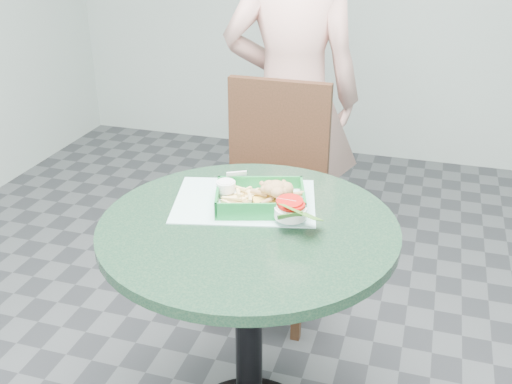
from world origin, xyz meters
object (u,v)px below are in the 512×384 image
(dining_chair, at_px, (271,183))
(cafe_table, at_px, (249,281))
(diner_person, at_px, (292,87))
(sauce_ramekin, at_px, (231,188))
(crab_sandwich, at_px, (273,202))
(food_basket, at_px, (260,207))

(dining_chair, bearing_deg, cafe_table, -79.02)
(diner_person, relative_size, sauce_ramekin, 30.65)
(sauce_ramekin, bearing_deg, crab_sandwich, -20.52)
(cafe_table, bearing_deg, crab_sandwich, 60.28)
(dining_chair, xyz_separation_m, diner_person, (0.01, 0.28, 0.32))
(cafe_table, height_order, sauce_ramekin, sauce_ramekin)
(food_basket, relative_size, sauce_ramekin, 4.47)
(crab_sandwich, bearing_deg, dining_chair, 105.79)
(crab_sandwich, bearing_deg, diner_person, 100.83)
(cafe_table, xyz_separation_m, diner_person, (-0.14, 1.04, 0.27))
(diner_person, xyz_separation_m, crab_sandwich, (0.18, -0.96, -0.05))
(dining_chair, relative_size, diner_person, 0.55)
(diner_person, bearing_deg, cafe_table, 88.26)
(dining_chair, bearing_deg, food_basket, -77.10)
(food_basket, distance_m, sauce_ramekin, 0.11)
(sauce_ramekin, bearing_deg, cafe_table, -54.92)
(cafe_table, bearing_deg, sauce_ramekin, 125.08)
(cafe_table, distance_m, sauce_ramekin, 0.27)
(crab_sandwich, relative_size, sauce_ramekin, 2.33)
(dining_chair, bearing_deg, sauce_ramekin, -85.32)
(food_basket, height_order, sauce_ramekin, sauce_ramekin)
(cafe_table, relative_size, sauce_ramekin, 14.65)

